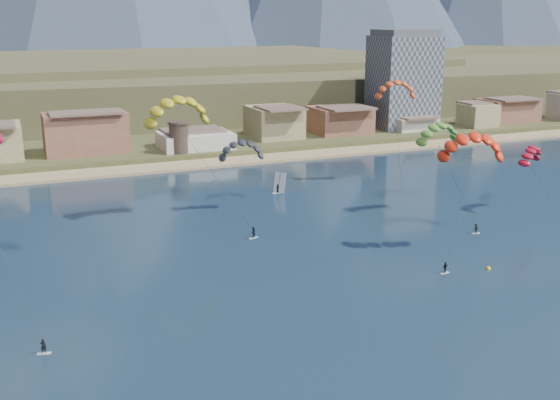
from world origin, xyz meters
name	(u,v)px	position (x,y,z in m)	size (l,w,h in m)	color
ground	(387,349)	(0.00, 0.00, 0.00)	(2400.00, 2400.00, 0.00)	black
beach	(169,167)	(0.00, 106.00, 0.25)	(2200.00, 12.00, 0.90)	tan
land	(44,63)	(0.00, 560.00, 0.00)	(2200.00, 900.00, 4.00)	brown
foothills	(149,85)	(22.39, 232.47, 9.08)	(940.00, 210.00, 18.00)	brown
apartment_tower	(403,80)	(85.00, 128.00, 17.82)	(20.00, 16.00, 32.00)	gray
watchtower	(179,137)	(5.00, 114.00, 6.37)	(5.82, 5.82, 8.60)	#47382D
kitesurfer_yellow	(178,107)	(-8.61, 60.04, 21.68)	(16.32, 20.06, 27.67)	silver
kitesurfer_orange	(472,142)	(30.26, 24.52, 18.25)	(16.23, 12.07, 22.20)	silver
kitesurfer_green	(439,131)	(38.86, 44.84, 16.42)	(10.07, 16.79, 21.01)	silver
distant_kite_dark	(241,147)	(4.01, 60.86, 13.11)	(9.79, 6.43, 16.42)	#262626
distant_kite_orange	(396,86)	(44.65, 69.74, 22.43)	(10.53, 7.17, 25.28)	#262626
distant_kite_red	(531,152)	(56.48, 38.83, 12.03)	(8.57, 7.36, 15.12)	#262626
windsurfer	(279,187)	(16.20, 70.99, 1.46)	(2.59, 2.80, 4.61)	silver
buoy	(488,269)	(28.03, 15.76, 0.12)	(0.72, 0.72, 0.72)	yellow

